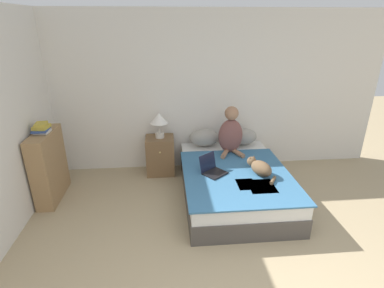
# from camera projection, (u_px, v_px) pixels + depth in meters

# --- Properties ---
(wall_back) EXTENTS (5.86, 0.05, 2.55)m
(wall_back) POSITION_uv_depth(u_px,v_px,m) (205.00, 93.00, 4.85)
(wall_back) COLOR silver
(wall_back) RESTS_ON ground_plane
(bed) EXTENTS (1.43, 2.04, 0.46)m
(bed) POSITION_uv_depth(u_px,v_px,m) (233.00, 182.00, 4.27)
(bed) COLOR #4C4742
(bed) RESTS_ON ground_plane
(pillow_near) EXTENTS (0.49, 0.30, 0.28)m
(pillow_near) POSITION_uv_depth(u_px,v_px,m) (204.00, 138.00, 4.88)
(pillow_near) COLOR gray
(pillow_near) RESTS_ON bed
(pillow_far) EXTENTS (0.49, 0.30, 0.28)m
(pillow_far) POSITION_uv_depth(u_px,v_px,m) (242.00, 136.00, 4.94)
(pillow_far) COLOR gray
(pillow_far) RESTS_ON bed
(person_sitting) EXTENTS (0.38, 0.37, 0.74)m
(person_sitting) POSITION_uv_depth(u_px,v_px,m) (231.00, 133.00, 4.56)
(person_sitting) COLOR brown
(person_sitting) RESTS_ON bed
(cat_tabby) EXTENTS (0.33, 0.51, 0.20)m
(cat_tabby) POSITION_uv_depth(u_px,v_px,m) (260.00, 167.00, 3.97)
(cat_tabby) COLOR brown
(cat_tabby) RESTS_ON bed
(laptop_open) EXTENTS (0.40, 0.40, 0.25)m
(laptop_open) POSITION_uv_depth(u_px,v_px,m) (212.00, 169.00, 4.03)
(laptop_open) COLOR black
(laptop_open) RESTS_ON bed
(nightstand) EXTENTS (0.45, 0.40, 0.63)m
(nightstand) POSITION_uv_depth(u_px,v_px,m) (160.00, 155.00, 4.91)
(nightstand) COLOR brown
(nightstand) RESTS_ON ground_plane
(table_lamp) EXTENTS (0.28, 0.28, 0.41)m
(table_lamp) POSITION_uv_depth(u_px,v_px,m) (159.00, 120.00, 4.68)
(table_lamp) COLOR beige
(table_lamp) RESTS_ON nightstand
(bookshelf) EXTENTS (0.24, 0.78, 0.99)m
(bookshelf) POSITION_uv_depth(u_px,v_px,m) (49.00, 166.00, 4.15)
(bookshelf) COLOR #99754C
(bookshelf) RESTS_ON ground_plane
(book_stack_top) EXTENTS (0.21, 0.25, 0.13)m
(book_stack_top) POSITION_uv_depth(u_px,v_px,m) (41.00, 128.00, 3.94)
(book_stack_top) COLOR beige
(book_stack_top) RESTS_ON bookshelf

